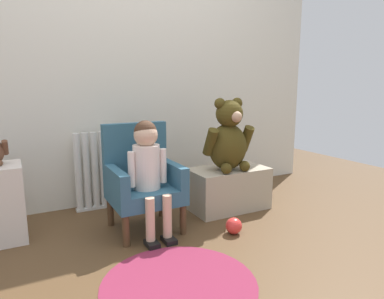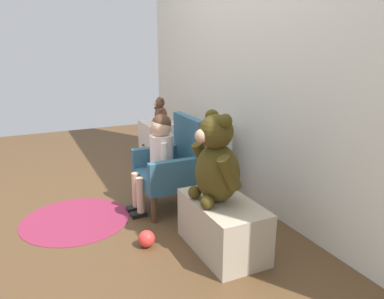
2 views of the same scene
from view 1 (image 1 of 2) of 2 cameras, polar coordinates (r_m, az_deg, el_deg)
name	(u,v)px [view 1 (image 1 of 2)]	position (r m, az deg, el deg)	size (l,w,h in m)	color
ground_plane	(187,266)	(1.91, -0.90, -18.86)	(6.00, 6.00, 0.00)	#523921
back_wall	(115,51)	(2.81, -12.73, 15.69)	(3.80, 0.05, 2.40)	silver
radiator	(99,171)	(2.71, -15.21, -3.47)	(0.37, 0.05, 0.60)	silver
child_armchair	(142,179)	(2.29, -8.31, -4.92)	(0.44, 0.42, 0.69)	#2E5A71
child_figure	(148,161)	(2.15, -7.39, -1.99)	(0.25, 0.35, 0.73)	silver
low_bench	(228,188)	(2.67, 6.04, -6.45)	(0.59, 0.33, 0.32)	tan
large_teddy_bear	(228,139)	(2.53, 6.09, 1.79)	(0.39, 0.27, 0.53)	#433813
floor_rug	(179,283)	(1.77, -2.16, -21.33)	(0.76, 0.76, 0.01)	maroon
toy_ball	(234,226)	(2.27, 6.98, -12.51)	(0.11, 0.11, 0.11)	red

